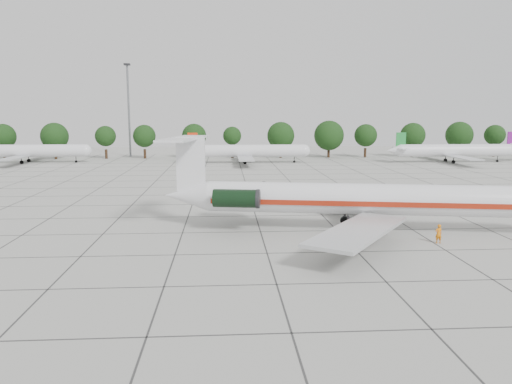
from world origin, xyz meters
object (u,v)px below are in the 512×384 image
ground_crew (439,234)px  floodlight_mast (129,105)px  main_airliner (353,198)px  bg_airliner_b (28,151)px  bg_airliner_d (453,151)px  bg_airliner_c (248,151)px

ground_crew → floodlight_mast: 108.88m
main_airliner → ground_crew: 9.09m
ground_crew → main_airliner: bearing=-44.0°
floodlight_mast → main_airliner: bearing=-66.8°
main_airliner → ground_crew: bearing=-28.6°
ground_crew → bg_airliner_b: bg_airliner_b is taller
bg_airliner_d → bg_airliner_b: bearing=177.0°
bg_airliner_c → bg_airliner_d: size_ratio=1.00×
floodlight_mast → bg_airliner_c: bearing=-33.5°
bg_airliner_c → ground_crew: bearing=-79.4°
ground_crew → floodlight_mast: size_ratio=0.07×
main_airliner → bg_airliner_c: (-7.52, 70.91, -0.50)m
main_airliner → floodlight_mast: floodlight_mast is taller
bg_airliner_b → main_airliner: bearing=-50.8°
main_airliner → ground_crew: (6.82, -5.47, -2.50)m
ground_crew → floodlight_mast: bearing=-69.8°
bg_airliner_d → floodlight_mast: 86.39m
bg_airliner_b → floodlight_mast: (21.44, 17.31, 11.37)m
main_airliner → bg_airliner_d: bearing=68.4°
main_airliner → bg_airliner_b: bearing=139.3°
bg_airliner_b → bg_airliner_d: (104.00, -5.44, 0.00)m
ground_crew → bg_airliner_c: (-14.34, 76.38, 2.00)m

